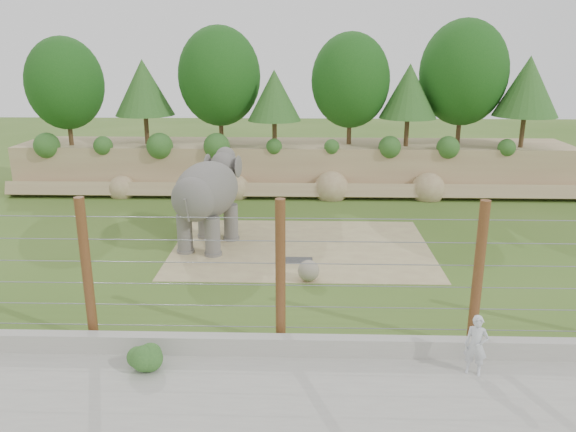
{
  "coord_description": "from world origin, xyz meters",
  "views": [
    {
      "loc": [
        0.59,
        -17.77,
        7.56
      ],
      "look_at": [
        0.0,
        2.0,
        1.6
      ],
      "focal_mm": 35.0,
      "sensor_mm": 36.0,
      "label": 1
    }
  ],
  "objects_px": {
    "stone_ball": "(309,271)",
    "elephant": "(208,203)",
    "barrier_fence": "(280,274)",
    "zookeeper": "(476,345)"
  },
  "relations": [
    {
      "from": "stone_ball",
      "to": "barrier_fence",
      "type": "distance_m",
      "value": 4.56
    },
    {
      "from": "elephant",
      "to": "stone_ball",
      "type": "relative_size",
      "value": 6.03
    },
    {
      "from": "elephant",
      "to": "stone_ball",
      "type": "xyz_separation_m",
      "value": [
        3.92,
        -3.4,
        -1.38
      ]
    },
    {
      "from": "barrier_fence",
      "to": "zookeeper",
      "type": "distance_m",
      "value": 5.03
    },
    {
      "from": "barrier_fence",
      "to": "zookeeper",
      "type": "xyz_separation_m",
      "value": [
        4.71,
        -1.26,
        -1.24
      ]
    },
    {
      "from": "elephant",
      "to": "barrier_fence",
      "type": "distance_m",
      "value": 8.24
    },
    {
      "from": "barrier_fence",
      "to": "zookeeper",
      "type": "height_order",
      "value": "barrier_fence"
    },
    {
      "from": "stone_ball",
      "to": "elephant",
      "type": "bearing_deg",
      "value": 139.01
    },
    {
      "from": "stone_ball",
      "to": "zookeeper",
      "type": "relative_size",
      "value": 0.48
    },
    {
      "from": "stone_ball",
      "to": "zookeeper",
      "type": "distance_m",
      "value": 6.75
    }
  ]
}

